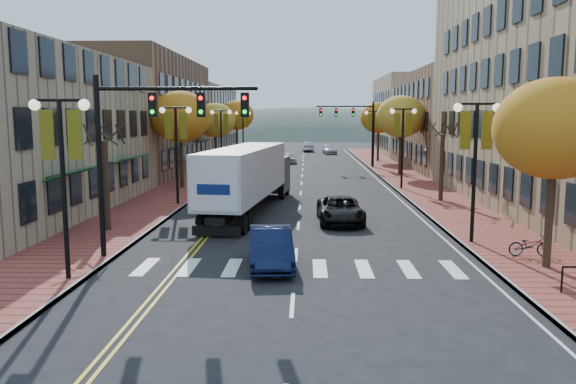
# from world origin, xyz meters

# --- Properties ---
(ground) EXTENTS (200.00, 200.00, 0.00)m
(ground) POSITION_xyz_m (0.00, 0.00, 0.00)
(ground) COLOR black
(ground) RESTS_ON ground
(sidewalk_left) EXTENTS (4.00, 85.00, 0.15)m
(sidewalk_left) POSITION_xyz_m (-9.00, 32.50, 0.07)
(sidewalk_left) COLOR brown
(sidewalk_left) RESTS_ON ground
(sidewalk_right) EXTENTS (4.00, 85.00, 0.15)m
(sidewalk_right) POSITION_xyz_m (9.00, 32.50, 0.07)
(sidewalk_right) COLOR brown
(sidewalk_right) RESTS_ON ground
(building_left_mid) EXTENTS (12.00, 24.00, 11.00)m
(building_left_mid) POSITION_xyz_m (-17.00, 36.00, 5.50)
(building_left_mid) COLOR brown
(building_left_mid) RESTS_ON ground
(building_left_far) EXTENTS (12.00, 26.00, 9.50)m
(building_left_far) POSITION_xyz_m (-17.00, 61.00, 4.75)
(building_left_far) COLOR #9E8966
(building_left_far) RESTS_ON ground
(building_right_mid) EXTENTS (15.00, 24.00, 10.00)m
(building_right_mid) POSITION_xyz_m (18.50, 42.00, 5.00)
(building_right_mid) COLOR brown
(building_right_mid) RESTS_ON ground
(building_right_far) EXTENTS (15.00, 20.00, 11.00)m
(building_right_far) POSITION_xyz_m (18.50, 64.00, 5.50)
(building_right_far) COLOR #9E8966
(building_right_far) RESTS_ON ground
(tree_left_a) EXTENTS (0.28, 0.28, 4.20)m
(tree_left_a) POSITION_xyz_m (-9.00, 8.00, 2.25)
(tree_left_a) COLOR #382619
(tree_left_a) RESTS_ON sidewalk_left
(tree_left_b) EXTENTS (4.48, 4.48, 7.21)m
(tree_left_b) POSITION_xyz_m (-9.00, 24.00, 5.45)
(tree_left_b) COLOR #382619
(tree_left_b) RESTS_ON sidewalk_left
(tree_left_c) EXTENTS (4.16, 4.16, 6.69)m
(tree_left_c) POSITION_xyz_m (-9.00, 40.00, 5.05)
(tree_left_c) COLOR #382619
(tree_left_c) RESTS_ON sidewalk_left
(tree_left_d) EXTENTS (4.61, 4.61, 7.42)m
(tree_left_d) POSITION_xyz_m (-9.00, 58.00, 5.60)
(tree_left_d) COLOR #382619
(tree_left_d) RESTS_ON sidewalk_left
(tree_right_a) EXTENTS (4.16, 4.16, 6.69)m
(tree_right_a) POSITION_xyz_m (9.00, 2.00, 5.05)
(tree_right_a) COLOR #382619
(tree_right_a) RESTS_ON sidewalk_right
(tree_right_b) EXTENTS (0.28, 0.28, 4.20)m
(tree_right_b) POSITION_xyz_m (9.00, 18.00, 2.25)
(tree_right_b) COLOR #382619
(tree_right_b) RESTS_ON sidewalk_right
(tree_right_c) EXTENTS (4.48, 4.48, 7.21)m
(tree_right_c) POSITION_xyz_m (9.00, 34.00, 5.45)
(tree_right_c) COLOR #382619
(tree_right_c) RESTS_ON sidewalk_right
(tree_right_d) EXTENTS (4.35, 4.35, 7.00)m
(tree_right_d) POSITION_xyz_m (9.00, 50.00, 5.29)
(tree_right_d) COLOR #382619
(tree_right_d) RESTS_ON sidewalk_right
(lamp_left_a) EXTENTS (1.96, 0.36, 6.05)m
(lamp_left_a) POSITION_xyz_m (-7.50, 0.00, 4.29)
(lamp_left_a) COLOR black
(lamp_left_a) RESTS_ON ground
(lamp_left_b) EXTENTS (1.96, 0.36, 6.05)m
(lamp_left_b) POSITION_xyz_m (-7.50, 16.00, 4.29)
(lamp_left_b) COLOR black
(lamp_left_b) RESTS_ON ground
(lamp_left_c) EXTENTS (1.96, 0.36, 6.05)m
(lamp_left_c) POSITION_xyz_m (-7.50, 34.00, 4.29)
(lamp_left_c) COLOR black
(lamp_left_c) RESTS_ON ground
(lamp_left_d) EXTENTS (1.96, 0.36, 6.05)m
(lamp_left_d) POSITION_xyz_m (-7.50, 52.00, 4.29)
(lamp_left_d) COLOR black
(lamp_left_d) RESTS_ON ground
(lamp_right_a) EXTENTS (1.96, 0.36, 6.05)m
(lamp_right_a) POSITION_xyz_m (7.50, 6.00, 4.29)
(lamp_right_a) COLOR black
(lamp_right_a) RESTS_ON ground
(lamp_right_b) EXTENTS (1.96, 0.36, 6.05)m
(lamp_right_b) POSITION_xyz_m (7.50, 24.00, 4.29)
(lamp_right_b) COLOR black
(lamp_right_b) RESTS_ON ground
(lamp_right_c) EXTENTS (1.96, 0.36, 6.05)m
(lamp_right_c) POSITION_xyz_m (7.50, 42.00, 4.29)
(lamp_right_c) COLOR black
(lamp_right_c) RESTS_ON ground
(traffic_mast_near) EXTENTS (6.10, 0.35, 7.00)m
(traffic_mast_near) POSITION_xyz_m (-5.48, 3.00, 4.92)
(traffic_mast_near) COLOR black
(traffic_mast_near) RESTS_ON ground
(traffic_mast_far) EXTENTS (6.10, 0.34, 7.00)m
(traffic_mast_far) POSITION_xyz_m (5.48, 42.00, 4.92)
(traffic_mast_far) COLOR black
(traffic_mast_far) RESTS_ON ground
(semi_truck) EXTENTS (4.18, 15.31, 3.78)m
(semi_truck) POSITION_xyz_m (-2.84, 14.00, 2.21)
(semi_truck) COLOR black
(semi_truck) RESTS_ON ground
(navy_sedan) EXTENTS (1.96, 4.51, 1.44)m
(navy_sedan) POSITION_xyz_m (-0.89, 2.22, 0.72)
(navy_sedan) COLOR black
(navy_sedan) RESTS_ON ground
(black_suv) EXTENTS (2.41, 4.95, 1.35)m
(black_suv) POSITION_xyz_m (2.16, 10.85, 0.68)
(black_suv) COLOR black
(black_suv) RESTS_ON ground
(car_far_white) EXTENTS (1.75, 3.82, 1.27)m
(car_far_white) POSITION_xyz_m (-1.57, 47.80, 0.63)
(car_far_white) COLOR beige
(car_far_white) RESTS_ON ground
(car_far_silver) EXTENTS (2.10, 4.59, 1.30)m
(car_far_silver) POSITION_xyz_m (3.78, 64.20, 0.65)
(car_far_silver) COLOR #B0B1B9
(car_far_silver) RESTS_ON ground
(car_far_oncoming) EXTENTS (1.97, 4.59, 1.47)m
(car_far_oncoming) POSITION_xyz_m (0.56, 69.72, 0.74)
(car_far_oncoming) COLOR #B7B6BE
(car_far_oncoming) RESTS_ON ground
(bicycle) EXTENTS (1.62, 0.57, 0.85)m
(bicycle) POSITION_xyz_m (8.99, 3.50, 0.58)
(bicycle) COLOR gray
(bicycle) RESTS_ON sidewalk_right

